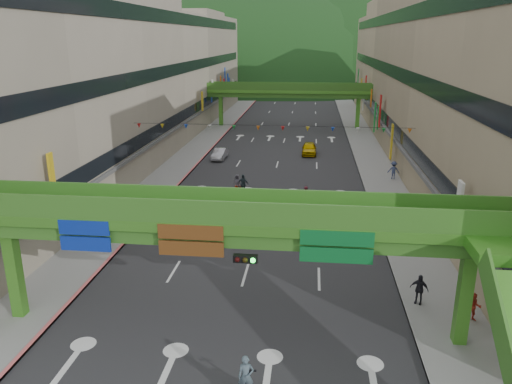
{
  "coord_description": "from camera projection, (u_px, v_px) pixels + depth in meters",
  "views": [
    {
      "loc": [
        3.73,
        -15.43,
        13.95
      ],
      "look_at": [
        0.0,
        18.0,
        3.5
      ],
      "focal_mm": 35.0,
      "sensor_mm": 36.0,
      "label": 1
    }
  ],
  "objects": [
    {
      "name": "road_slab",
      "position": [
        282.0,
        146.0,
        66.63
      ],
      "size": [
        18.0,
        140.0,
        0.02
      ],
      "primitive_type": "cube",
      "color": "#28282B",
      "rests_on": "ground"
    },
    {
      "name": "car_silver",
      "position": [
        220.0,
        154.0,
        59.5
      ],
      "size": [
        1.56,
        3.95,
        1.28
      ],
      "primitive_type": "imported",
      "rotation": [
        0.0,
        0.0,
        -0.05
      ],
      "color": "#B0AFB8",
      "rests_on": "ground"
    },
    {
      "name": "scooter_rider_near",
      "position": [
        246.0,
        381.0,
        19.69
      ],
      "size": [
        0.69,
        1.6,
        2.06
      ],
      "color": "black",
      "rests_on": "ground"
    },
    {
      "name": "pedestrian_blue",
      "position": [
        393.0,
        172.0,
        50.62
      ],
      "size": [
        0.93,
        0.67,
        1.83
      ],
      "primitive_type": "imported",
      "rotation": [
        0.0,
        0.0,
        3.0
      ],
      "color": "navy",
      "rests_on": "ground"
    },
    {
      "name": "overpass_far",
      "position": [
        289.0,
        94.0,
        79.27
      ],
      "size": [
        28.0,
        2.2,
        7.1
      ],
      "color": "#4C9E2D",
      "rests_on": "ground"
    },
    {
      "name": "scooter_rider_left",
      "position": [
        243.0,
        186.0,
        45.06
      ],
      "size": [
        1.14,
        1.59,
        2.18
      ],
      "color": "gray",
      "rests_on": "ground"
    },
    {
      "name": "hill_left",
      "position": [
        258.0,
        80.0,
        172.63
      ],
      "size": [
        168.0,
        140.0,
        112.0
      ],
      "primitive_type": "ellipsoid",
      "color": "#1C4419",
      "rests_on": "ground"
    },
    {
      "name": "building_row_left",
      "position": [
        141.0,
        73.0,
        65.83
      ],
      "size": [
        12.8,
        95.0,
        19.0
      ],
      "color": "#9E937F",
      "rests_on": "ground"
    },
    {
      "name": "sidewalk_right",
      "position": [
        366.0,
        148.0,
        65.45
      ],
      "size": [
        4.0,
        140.0,
        0.15
      ],
      "primitive_type": "cube",
      "color": "gray",
      "rests_on": "ground"
    },
    {
      "name": "sidewalk_left",
      "position": [
        202.0,
        144.0,
        67.78
      ],
      "size": [
        4.0,
        140.0,
        0.15
      ],
      "primitive_type": "cube",
      "color": "gray",
      "rests_on": "ground"
    },
    {
      "name": "bunting_string",
      "position": [
        270.0,
        128.0,
        45.89
      ],
      "size": [
        26.0,
        0.36,
        0.47
      ],
      "color": "black",
      "rests_on": "ground"
    },
    {
      "name": "curb_right",
      "position": [
        351.0,
        147.0,
        65.65
      ],
      "size": [
        0.2,
        140.0,
        0.18
      ],
      "primitive_type": "cube",
      "color": "gray",
      "rests_on": "ground"
    },
    {
      "name": "hill_right",
      "position": [
        370.0,
        76.0,
        187.38
      ],
      "size": [
        208.0,
        176.0,
        128.0
      ],
      "primitive_type": "ellipsoid",
      "color": "#1C4419",
      "rests_on": "ground"
    },
    {
      "name": "overpass_near",
      "position": [
        246.0,
        239.0,
        22.64
      ],
      "size": [
        28.0,
        12.27,
        7.1
      ],
      "color": "#4C9E2D",
      "rests_on": "ground"
    },
    {
      "name": "parked_scooter_row",
      "position": [
        361.0,
        217.0,
        38.88
      ],
      "size": [
        1.6,
        9.35,
        1.08
      ],
      "color": "black",
      "rests_on": "ground"
    },
    {
      "name": "pedestrian_red",
      "position": [
        473.0,
        310.0,
        25.26
      ],
      "size": [
        0.8,
        0.66,
        1.51
      ],
      "primitive_type": "imported",
      "rotation": [
        0.0,
        0.0,
        -0.13
      ],
      "color": "red",
      "rests_on": "ground"
    },
    {
      "name": "scooter_rider_mid",
      "position": [
        306.0,
        197.0,
        42.19
      ],
      "size": [
        0.85,
        1.6,
        1.96
      ],
      "color": "black",
      "rests_on": "ground"
    },
    {
      "name": "building_row_right",
      "position": [
        436.0,
        75.0,
        61.83
      ],
      "size": [
        12.8,
        95.0,
        19.0
      ],
      "color": "gray",
      "rests_on": "ground"
    },
    {
      "name": "curb_left",
      "position": [
        215.0,
        144.0,
        67.57
      ],
      "size": [
        0.2,
        140.0,
        0.18
      ],
      "primitive_type": "cube",
      "color": "#CC5959",
      "rests_on": "ground"
    },
    {
      "name": "car_yellow",
      "position": [
        309.0,
        149.0,
        61.87
      ],
      "size": [
        1.77,
        4.38,
        1.49
      ],
      "primitive_type": "imported",
      "rotation": [
        0.0,
        0.0,
        -0.0
      ],
      "color": "#BC9603",
      "rests_on": "ground"
    },
    {
      "name": "pedestrian_dark",
      "position": [
        419.0,
        292.0,
        26.88
      ],
      "size": [
        1.07,
        0.77,
        1.68
      ],
      "primitive_type": "imported",
      "rotation": [
        0.0,
        0.0,
        -0.41
      ],
      "color": "black",
      "rests_on": "ground"
    },
    {
      "name": "scooter_rider_far",
      "position": [
        237.0,
        185.0,
        46.01
      ],
      "size": [
        0.85,
        1.59,
        1.91
      ],
      "color": "maroon",
      "rests_on": "ground"
    }
  ]
}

